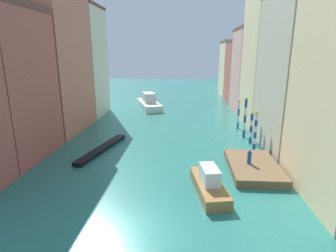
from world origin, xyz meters
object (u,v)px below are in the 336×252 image
at_px(mooring_pole_0, 255,130).
at_px(mooring_pole_1, 251,127).
at_px(mooring_pole_2, 245,117).
at_px(vaporetto_white, 149,103).
at_px(person_on_dock, 249,157).
at_px(gondola_black, 102,149).
at_px(motorboat_0, 209,184).
at_px(waterfront_dock, 253,167).
at_px(mooring_pole_3, 239,114).

relative_size(mooring_pole_0, mooring_pole_1, 1.14).
bearing_deg(mooring_pole_2, vaporetto_white, 128.50).
bearing_deg(person_on_dock, mooring_pole_0, 72.28).
bearing_deg(mooring_pole_1, gondola_black, -167.49).
xyz_separation_m(mooring_pole_0, mooring_pole_2, (-0.24, 4.49, 0.40)).
relative_size(mooring_pole_2, motorboat_0, 0.85).
height_order(mooring_pole_1, gondola_black, mooring_pole_1).
distance_m(mooring_pole_1, gondola_black, 17.36).
relative_size(mooring_pole_1, gondola_black, 0.40).
height_order(mooring_pole_2, vaporetto_white, mooring_pole_2).
bearing_deg(motorboat_0, waterfront_dock, 44.86).
height_order(waterfront_dock, mooring_pole_0, mooring_pole_0).
bearing_deg(mooring_pole_2, person_on_dock, -98.89).
xyz_separation_m(person_on_dock, vaporetto_white, (-13.11, 28.75, -0.36)).
relative_size(mooring_pole_2, mooring_pole_3, 1.26).
height_order(person_on_dock, mooring_pole_1, mooring_pole_1).
distance_m(waterfront_dock, mooring_pole_2, 10.46).
xyz_separation_m(waterfront_dock, vaporetto_white, (-13.55, 28.64, 0.63)).
relative_size(mooring_pole_2, vaporetto_white, 0.47).
height_order(mooring_pole_3, motorboat_0, mooring_pole_3).
distance_m(gondola_black, motorboat_0, 13.94).
bearing_deg(mooring_pole_0, mooring_pole_1, 88.36).
bearing_deg(gondola_black, mooring_pole_1, 12.51).
xyz_separation_m(gondola_black, motorboat_0, (11.03, -8.51, 0.48)).
height_order(person_on_dock, mooring_pole_3, mooring_pole_3).
xyz_separation_m(mooring_pole_2, vaporetto_white, (-14.71, 18.49, -1.66)).
height_order(person_on_dock, mooring_pole_2, mooring_pole_2).
distance_m(mooring_pole_3, gondola_black, 19.48).
height_order(vaporetto_white, motorboat_0, vaporetto_white).
xyz_separation_m(mooring_pole_1, motorboat_0, (-5.83, -12.25, -1.26)).
bearing_deg(mooring_pole_0, vaporetto_white, 123.04).
bearing_deg(vaporetto_white, motorboat_0, -74.44).
relative_size(person_on_dock, gondola_black, 0.15).
bearing_deg(gondola_black, person_on_dock, -15.99).
distance_m(waterfront_dock, mooring_pole_0, 6.12).
relative_size(mooring_pole_0, gondola_black, 0.45).
bearing_deg(mooring_pole_2, mooring_pole_3, 90.22).
height_order(waterfront_dock, gondola_black, waterfront_dock).
bearing_deg(vaporetto_white, mooring_pole_2, -51.50).
xyz_separation_m(mooring_pole_0, motorboat_0, (-5.77, -10.00, -1.53)).
bearing_deg(person_on_dock, waterfront_dock, 14.65).
height_order(mooring_pole_1, motorboat_0, mooring_pole_1).
height_order(mooring_pole_0, mooring_pole_2, mooring_pole_2).
bearing_deg(motorboat_0, mooring_pole_2, 69.12).
bearing_deg(mooring_pole_3, mooring_pole_2, -89.78).
bearing_deg(mooring_pole_2, mooring_pole_0, -86.98).
relative_size(waterfront_dock, person_on_dock, 5.23).
xyz_separation_m(waterfront_dock, gondola_black, (-15.39, 4.17, -0.14)).
bearing_deg(mooring_pole_3, person_on_dock, -96.30).
xyz_separation_m(mooring_pole_0, mooring_pole_3, (-0.25, 8.63, -0.14)).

